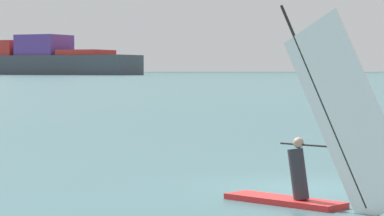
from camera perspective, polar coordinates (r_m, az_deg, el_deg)
name	(u,v)px	position (r m, az deg, el deg)	size (l,w,h in m)	color
ground_plane	(305,188)	(20.95, 7.21, -5.08)	(4000.00, 4000.00, 0.00)	#386066
windsurfer	(314,157)	(17.92, 7.81, -3.15)	(2.85, 3.83, 4.27)	red
distant_headland	(87,53)	(1175.54, -6.74, 3.54)	(1139.91, 297.05, 49.68)	#60665B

